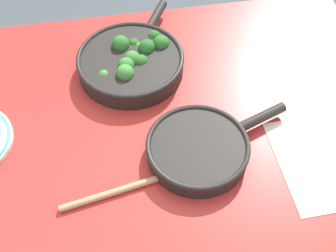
{
  "coord_description": "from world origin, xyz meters",
  "views": [
    {
      "loc": [
        -0.11,
        -0.66,
        1.62
      ],
      "look_at": [
        0.0,
        0.0,
        0.77
      ],
      "focal_mm": 50.0,
      "sensor_mm": 36.0,
      "label": 1
    }
  ],
  "objects": [
    {
      "name": "dining_table_red",
      "position": [
        0.0,
        0.0,
        0.66
      ],
      "size": [
        1.14,
        0.89,
        0.75
      ],
      "color": "#B72D28",
      "rests_on": "ground_plane"
    },
    {
      "name": "skillet_eggs",
      "position": [
        0.06,
        -0.08,
        0.77
      ],
      "size": [
        0.35,
        0.23,
        0.04
      ],
      "rotation": [
        0.0,
        0.0,
        0.36
      ],
      "color": "black",
      "rests_on": "dining_table_red"
    },
    {
      "name": "wooden_spoon",
      "position": [
        -0.05,
        -0.13,
        0.76
      ],
      "size": [
        0.34,
        0.09,
        0.02
      ],
      "rotation": [
        0.0,
        0.0,
        0.18
      ],
      "color": "tan",
      "rests_on": "dining_table_red"
    },
    {
      "name": "skillet_broccoli",
      "position": [
        -0.06,
        0.22,
        0.78
      ],
      "size": [
        0.28,
        0.36,
        0.07
      ],
      "rotation": [
        0.0,
        0.0,
        1.07
      ],
      "color": "black",
      "rests_on": "dining_table_red"
    }
  ]
}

